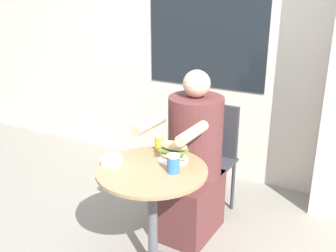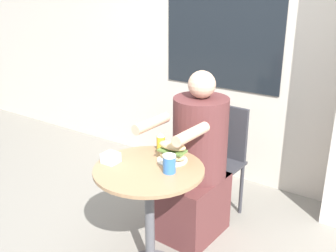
% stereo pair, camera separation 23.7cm
% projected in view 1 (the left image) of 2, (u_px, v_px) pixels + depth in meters
% --- Properties ---
extents(storefront_wall, '(8.00, 0.09, 2.80)m').
position_uv_depth(storefront_wall, '(242.00, 26.00, 3.31)').
color(storefront_wall, beige).
rests_on(storefront_wall, ground_plane).
extents(cafe_table, '(0.65, 0.65, 0.73)m').
position_uv_depth(cafe_table, '(152.00, 199.00, 2.35)').
color(cafe_table, '#997551').
rests_on(cafe_table, ground_plane).
extents(diner_chair, '(0.40, 0.40, 0.87)m').
position_uv_depth(diner_chair, '(212.00, 149.00, 3.07)').
color(diner_chair, '#333338').
rests_on(diner_chair, ground_plane).
extents(seated_diner, '(0.40, 0.69, 1.21)m').
position_uv_depth(seated_diner, '(192.00, 167.00, 2.78)').
color(seated_diner, brown).
rests_on(seated_diner, ground_plane).
extents(sandwich_on_plate, '(0.18, 0.18, 0.12)m').
position_uv_depth(sandwich_on_plate, '(173.00, 152.00, 2.37)').
color(sandwich_on_plate, white).
rests_on(sandwich_on_plate, cafe_table).
extents(drink_cup, '(0.08, 0.08, 0.11)m').
position_uv_depth(drink_cup, '(173.00, 164.00, 2.22)').
color(drink_cup, '#336BB7').
rests_on(drink_cup, cafe_table).
extents(napkin_box, '(0.09, 0.09, 0.06)m').
position_uv_depth(napkin_box, '(112.00, 161.00, 2.31)').
color(napkin_box, silver).
rests_on(napkin_box, cafe_table).
extents(condiment_bottle, '(0.05, 0.05, 0.12)m').
position_uv_depth(condiment_bottle, '(159.00, 142.00, 2.51)').
color(condiment_bottle, gold).
rests_on(condiment_bottle, cafe_table).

